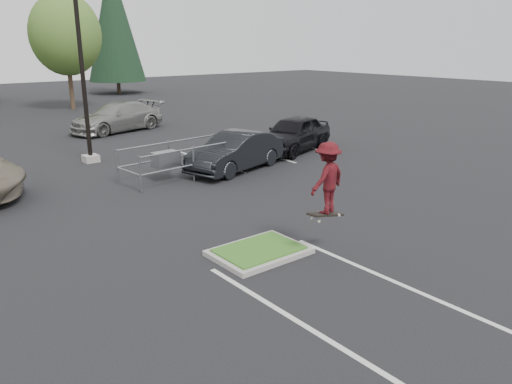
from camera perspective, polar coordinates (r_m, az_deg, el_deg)
ground at (r=12.09m, az=0.35°, el=-7.13°), size 120.00×120.00×0.00m
grass_median at (r=12.06m, az=0.35°, el=-6.79°), size 2.20×1.60×0.16m
stall_lines at (r=16.40m, az=-16.85°, el=-1.36°), size 22.62×17.60×0.01m
light_pole at (r=21.90m, az=-19.44°, el=14.95°), size 0.70×0.60×10.12m
decid_c at (r=40.55m, az=-20.93°, el=16.20°), size 5.12×5.12×8.38m
conif_c at (r=52.49m, az=-15.96°, el=18.27°), size 5.50×5.50×12.50m
cart_corral at (r=18.65m, az=-9.87°, el=3.81°), size 4.64×2.03×1.28m
skateboarder at (r=11.54m, az=8.14°, el=1.54°), size 1.17×0.80×1.86m
car_r_charc at (r=19.79m, az=-2.31°, el=4.65°), size 4.83×2.75×1.51m
car_r_black at (r=23.45m, az=4.34°, el=6.68°), size 5.17×3.34×1.64m
car_far_silver at (r=29.81m, az=-15.46°, el=8.27°), size 5.98×3.58×1.62m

